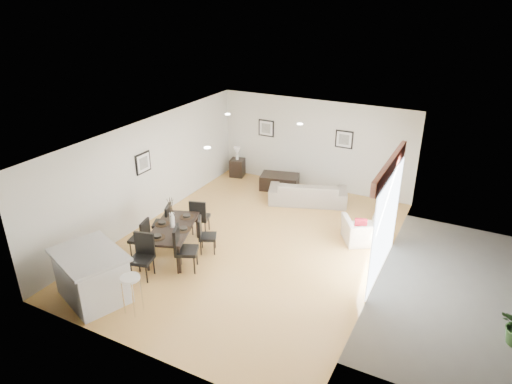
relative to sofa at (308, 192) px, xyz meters
The scene contains 26 objects.
ground 2.84m from the sofa, 96.21° to the right, with size 8.00×8.00×0.00m, color tan.
wall_back 1.61m from the sofa, 104.32° to the left, with size 6.00×0.04×2.70m, color silver.
wall_front 6.89m from the sofa, 92.57° to the right, with size 6.00×0.04×2.70m, color silver.
wall_left 4.46m from the sofa, 139.68° to the right, with size 0.04×8.00×2.70m, color silver.
wall_right 4.02m from the sofa, 46.14° to the right, with size 0.04×8.00×2.70m, color silver.
ceiling 3.69m from the sofa, 96.21° to the right, with size 6.00×8.00×0.02m, color white.
sofa is the anchor object (origin of this frame).
armchair 2.50m from the sofa, 35.62° to the right, with size 0.98×0.86×0.64m, color beige.
dining_table 4.34m from the sofa, 113.69° to the right, with size 1.33×1.83×0.69m.
dining_chair_wnear 4.94m from the sofa, 118.07° to the right, with size 0.48×0.48×0.89m.
dining_chair_wfar 4.22m from the sofa, 123.47° to the right, with size 0.53×0.53×0.90m.
dining_chair_enear 4.57m from the sofa, 104.71° to the right, with size 0.61×0.61×1.03m.
dining_chair_efar 3.77m from the sofa, 107.71° to the right, with size 0.53×0.53×0.87m.
dining_chair_head 5.28m from the sofa, 109.45° to the right, with size 0.53×0.53×0.98m.
dining_chair_foot 3.41m from the sofa, 120.27° to the right, with size 0.52×0.52×0.93m.
vase 4.38m from the sofa, 113.69° to the right, with size 0.93×1.43×0.72m.
coffee_table 1.25m from the sofa, 154.74° to the left, with size 1.13×0.68×0.45m, color black.
side_table 2.91m from the sofa, 163.01° to the left, with size 0.43×0.43×0.57m, color black.
table_lamp 2.96m from the sofa, 163.01° to the left, with size 0.21×0.21×0.41m.
cushion 2.49m from the sofa, 38.54° to the right, with size 0.29×0.09×0.29m, color #A51524.
kitchen_island 6.41m from the sofa, 109.57° to the right, with size 1.75×1.55×1.01m.
bar_stool 6.15m from the sofa, 100.73° to the right, with size 0.36×0.36×0.79m.
framed_print_back_left 2.60m from the sofa, 148.55° to the left, with size 0.52×0.04×0.52m.
framed_print_back_right 1.87m from the sofa, 62.96° to the left, with size 0.52×0.04×0.52m.
framed_print_left_wall 4.64m from the sofa, 137.47° to the right, with size 0.04×0.52×0.52m.
sliding_door 3.89m from the sofa, 43.38° to the right, with size 0.12×2.70×2.57m.
Camera 1 is at (4.43, -8.37, 5.64)m, focal length 32.00 mm.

